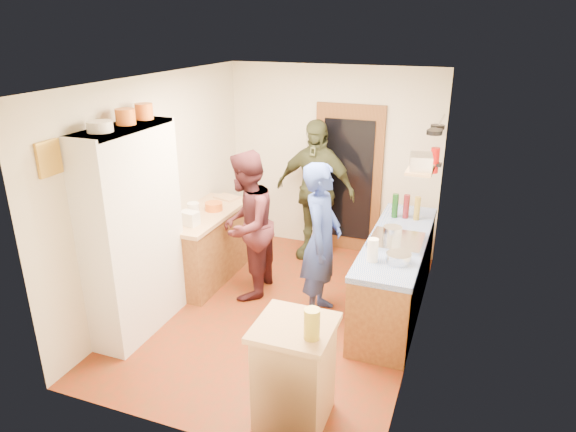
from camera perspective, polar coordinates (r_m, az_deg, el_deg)
The scene contains 44 objects.
floor at distance 6.02m, azimuth -0.83°, elevation -10.58°, with size 3.00×4.00×0.02m, color maroon.
ceiling at distance 5.16m, azimuth -0.98°, elevation 15.06°, with size 3.00×4.00×0.02m, color silver.
wall_back at distance 7.28m, azimuth 4.94°, elevation 6.23°, with size 3.00×0.02×2.60m, color beige.
wall_front at distance 3.82m, azimuth -12.12°, elevation -8.34°, with size 3.00×0.02×2.60m, color beige.
wall_left at distance 6.14m, azimuth -14.14°, elevation 2.87°, with size 0.02×4.00×2.60m, color beige.
wall_right at distance 5.13m, azimuth 15.00°, elevation -0.81°, with size 0.02×4.00×2.60m, color beige.
door_frame at distance 7.25m, azimuth 6.69°, elevation 4.04°, with size 0.95×0.06×2.10m, color brown.
door_glass at distance 7.22m, azimuth 6.62°, elevation 3.97°, with size 0.70×0.02×1.70m, color black.
hutch_body at distance 5.49m, azimuth -16.78°, elevation -1.80°, with size 0.40×1.20×2.20m, color silver.
hutch_top_shelf at distance 5.19m, azimuth -18.03°, elevation 9.28°, with size 0.40×1.14×0.04m, color silver.
plate_stack at distance 4.95m, azimuth -20.17°, elevation 9.32°, with size 0.23×0.23×0.10m, color white.
orange_pot_a at distance 5.23m, azimuth -17.62°, elevation 10.48°, with size 0.19×0.19×0.15m, color orange.
orange_pot_b at distance 5.46m, azimuth -15.70°, elevation 11.13°, with size 0.18×0.18×0.16m, color orange.
left_counter_base at distance 6.65m, azimuth -9.10°, elevation -3.43°, with size 0.60×1.40×0.85m, color olive.
left_counter_top at distance 6.48m, azimuth -9.33°, elevation 0.20°, with size 0.64×1.44×0.05m, color tan.
toaster at distance 6.08m, azimuth -10.92°, elevation -0.25°, with size 0.22×0.14×0.16m, color white.
kettle at distance 6.34m, azimuth -10.47°, elevation 0.70°, with size 0.15×0.15×0.17m, color white.
orange_bowl at distance 6.51m, azimuth -8.24°, elevation 1.07°, with size 0.22×0.22×0.10m, color orange.
chopping_board at distance 6.94m, azimuth -6.82°, elevation 2.08°, with size 0.30×0.22×0.03m, color tan.
right_counter_base at distance 5.97m, azimuth 11.80°, elevation -6.61°, with size 0.60×2.20×0.84m, color olive.
right_counter_top at distance 5.78m, azimuth 12.13°, elevation -2.65°, with size 0.62×2.22×0.06m, color #0D3BB5.
hob at distance 5.65m, azimuth 11.96°, elevation -2.68°, with size 0.55×0.58×0.04m, color silver.
pot_on_hob at distance 5.62m, azimuth 11.52°, elevation -1.81°, with size 0.20×0.20×0.13m, color silver.
bottle_a at distance 6.31m, azimuth 11.82°, elevation 1.13°, with size 0.07×0.07×0.29m, color #143F14.
bottle_b at distance 6.32m, azimuth 13.01°, elevation 1.05°, with size 0.07×0.07×0.29m, color #591419.
bottle_c at distance 6.29m, azimuth 14.15°, elevation 0.82°, with size 0.07×0.07×0.29m, color olive.
paper_towel at distance 5.13m, azimuth 9.39°, elevation -3.75°, with size 0.11×0.11×0.24m, color white.
mixing_bowl at distance 5.18m, azimuth 12.18°, elevation -4.59°, with size 0.25×0.25×0.10m, color silver.
island_base at distance 4.38m, azimuth 0.69°, elevation -17.29°, with size 0.55×0.55×0.86m, color tan.
island_top at distance 4.11m, azimuth 0.72°, elevation -12.30°, with size 0.62×0.62×0.05m, color tan.
cutting_board at distance 4.16m, azimuth 0.29°, elevation -11.70°, with size 0.35×0.28×0.02m, color white.
oil_jar at distance 3.89m, azimuth 2.67°, elevation -11.88°, with size 0.12×0.12×0.25m, color #AD9E2D.
pan_rail at distance 6.41m, azimuth 16.76°, elevation 10.29°, with size 0.02×0.02×0.65m, color silver.
pan_hang_a at distance 6.26m, azimuth 15.95°, elevation 8.93°, with size 0.18×0.18×0.05m, color black.
pan_hang_b at distance 6.46m, azimuth 16.11°, elevation 9.08°, with size 0.16×0.16×0.05m, color black.
pan_hang_c at distance 6.66m, azimuth 16.28°, elevation 9.48°, with size 0.17×0.17×0.05m, color black.
wall_shelf at distance 5.44m, azimuth 14.47°, elevation 4.95°, with size 0.26×0.42×0.03m, color tan.
radio at distance 5.42m, azimuth 14.55°, elevation 5.86°, with size 0.22×0.30×0.15m, color silver.
ext_bracket at distance 6.71m, azimuth 16.44°, elevation 5.49°, with size 0.06×0.10×0.04m, color black.
fire_extinguisher at distance 6.70m, azimuth 15.97°, elevation 5.96°, with size 0.11×0.11×0.32m, color red.
picture_frame at distance 4.79m, azimuth -25.04°, elevation 5.83°, with size 0.03×0.25×0.30m, color gold.
person_hob at distance 5.57m, azimuth 4.00°, elevation -2.97°, with size 0.65×0.42×1.77m, color #293F91.
person_left at distance 6.05m, azimuth -4.22°, elevation -0.95°, with size 0.86×0.67×1.78m, color #421B20.
person_back at distance 6.98m, azimuth 3.10°, elevation 2.83°, with size 1.14×0.47×1.95m, color #343921.
Camera 1 is at (1.89, -4.78, 3.14)m, focal length 32.00 mm.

